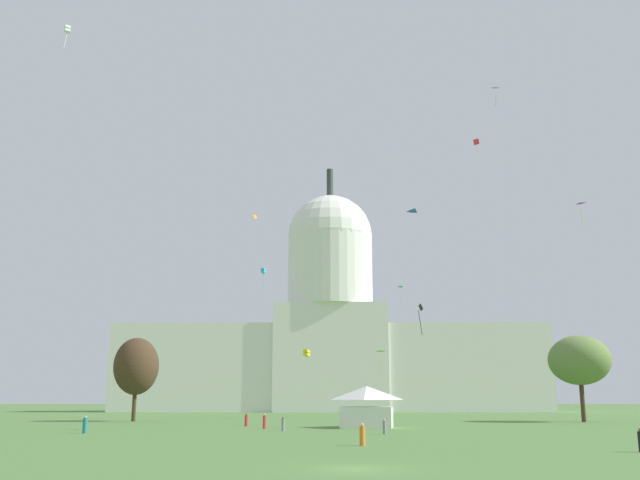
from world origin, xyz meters
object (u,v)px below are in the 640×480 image
kite_white_high (67,29)px  person_teal_back_left (85,425)px  person_grey_front_right (384,427)px  kite_cyan_mid (263,271)px  kite_violet_mid (580,205)px  person_grey_near_tent (283,424)px  kite_pink_high (494,92)px  kite_black_low (421,312)px  kite_green_mid (402,291)px  kite_lime_low (378,353)px  person_red_back_center (264,422)px  kite_yellow_low (307,353)px  capitol_building (330,335)px  tree_west_near (136,366)px  person_red_aisle_center (246,420)px  kite_orange_high (255,217)px  kite_red_high (476,142)px  person_orange_mid_center (362,435)px  kite_blue_mid (415,212)px  tree_east_far (579,360)px  event_tent (367,407)px

kite_white_high → person_teal_back_left: bearing=-177.4°
person_grey_front_right → kite_cyan_mid: size_ratio=0.47×
kite_cyan_mid → kite_violet_mid: bearing=-155.6°
person_grey_near_tent → kite_pink_high: kite_pink_high is taller
person_grey_front_right → kite_black_low: kite_black_low is taller
kite_green_mid → kite_lime_low: bearing=131.0°
person_red_back_center → kite_yellow_low: (3.66, 41.15, 10.41)m
capitol_building → kite_black_low: capitol_building is taller
kite_lime_low → kite_black_low: kite_black_low is taller
tree_west_near → person_red_aisle_center: (19.29, -18.95, -7.53)m
person_red_back_center → kite_orange_high: size_ratio=2.03×
person_grey_front_right → kite_lime_low: size_ratio=0.53×
person_red_aisle_center → kite_orange_high: kite_orange_high is taller
person_teal_back_left → kite_yellow_low: 57.33m
kite_pink_high → kite_black_low: size_ratio=0.70×
kite_violet_mid → kite_orange_high: (-53.92, 11.55, 1.16)m
person_teal_back_left → kite_red_high: (55.00, 64.50, 53.86)m
kite_violet_mid → kite_red_high: bearing=160.9°
kite_red_high → kite_violet_mid: kite_red_high is taller
person_orange_mid_center → kite_green_mid: bearing=170.2°
person_teal_back_left → kite_blue_mid: size_ratio=1.35×
kite_lime_low → kite_orange_high: 35.51m
kite_blue_mid → kite_cyan_mid: bearing=99.7°
kite_violet_mid → tree_west_near: bearing=-130.1°
kite_yellow_low → kite_white_high: 64.45m
kite_orange_high → person_grey_near_tent: bearing=-88.1°
capitol_building → tree_west_near: 85.76m
kite_lime_low → kite_green_mid: kite_green_mid is taller
person_orange_mid_center → kite_yellow_low: bearing=-176.7°
person_red_back_center → kite_pink_high: kite_pink_high is taller
kite_red_high → person_grey_front_right: bearing=-44.6°
kite_cyan_mid → kite_blue_mid: kite_cyan_mid is taller
kite_pink_high → kite_blue_mid: size_ratio=2.03×
person_orange_mid_center → kite_black_low: bearing=162.7°
tree_west_near → kite_cyan_mid: size_ratio=3.95×
kite_pink_high → kite_blue_mid: bearing=48.3°
tree_east_far → kite_violet_mid: 25.28m
tree_west_near → kite_lime_low: size_ratio=4.50×
capitol_building → kite_orange_high: bearing=-101.6°
tree_east_far → person_teal_back_left: tree_east_far is taller
capitol_building → kite_pink_high: bearing=-76.4°
event_tent → kite_white_high: bearing=-176.1°
kite_red_high → kite_orange_high: kite_red_high is taller
person_red_back_center → kite_black_low: size_ratio=0.46×
tree_west_near → person_orange_mid_center: tree_west_near is taller
capitol_building → tree_west_near: (-30.35, -79.37, -11.58)m
kite_yellow_low → person_orange_mid_center: bearing=-51.1°
person_red_back_center → kite_green_mid: 68.47m
event_tent → kite_violet_mid: 53.77m
kite_pink_high → kite_cyan_mid: bearing=-32.3°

